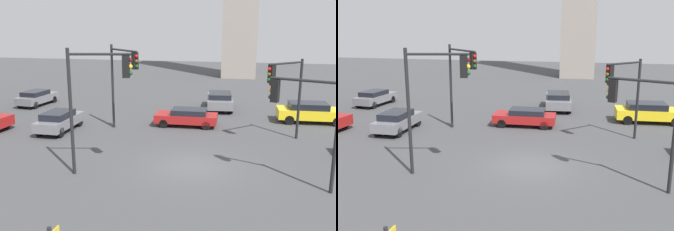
{
  "view_description": "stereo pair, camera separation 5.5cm",
  "coord_description": "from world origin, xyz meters",
  "views": [
    {
      "loc": [
        2.71,
        -18.19,
        6.99
      ],
      "look_at": [
        -1.78,
        2.57,
        1.93
      ],
      "focal_mm": 41.46,
      "sensor_mm": 36.0,
      "label": 1
    },
    {
      "loc": [
        2.76,
        -18.17,
        6.99
      ],
      "look_at": [
        -1.78,
        2.57,
        1.93
      ],
      "focal_mm": 41.46,
      "sensor_mm": 36.0,
      "label": 2
    }
  ],
  "objects": [
    {
      "name": "ground_plane",
      "position": [
        0.0,
        0.0,
        0.0
      ],
      "size": [
        108.97,
        108.97,
        0.0
      ],
      "primitive_type": "plane",
      "color": "#424244"
    },
    {
      "name": "traffic_light_0",
      "position": [
        -5.3,
        5.23,
        3.99
      ],
      "size": [
        2.58,
        2.45,
        5.65
      ],
      "rotation": [
        0.0,
        0.0,
        -0.76
      ],
      "color": "black",
      "rests_on": "ground_plane"
    },
    {
      "name": "traffic_light_1",
      "position": [
        4.71,
        5.24,
        3.53
      ],
      "size": [
        2.13,
        2.11,
        4.94
      ],
      "rotation": [
        0.0,
        0.0,
        -2.36
      ],
      "color": "black",
      "rests_on": "ground_plane"
    },
    {
      "name": "traffic_light_2",
      "position": [
        4.97,
        -1.36,
        3.49
      ],
      "size": [
        2.84,
        1.3,
        4.93
      ],
      "rotation": [
        0.0,
        0.0,
        2.75
      ],
      "color": "black",
      "rests_on": "ground_plane"
    },
    {
      "name": "traffic_light_3",
      "position": [
        -4.13,
        -1.9,
        4.16
      ],
      "size": [
        2.91,
        0.8,
        5.94
      ],
      "rotation": [
        0.0,
        0.0,
        0.21
      ],
      "color": "black",
      "rests_on": "ground_plane"
    },
    {
      "name": "car_0",
      "position": [
        0.24,
        13.64,
        0.77
      ],
      "size": [
        2.48,
        4.8,
        1.42
      ],
      "rotation": [
        0.0,
        0.0,
        1.67
      ],
      "color": "slate",
      "rests_on": "ground_plane"
    },
    {
      "name": "car_1",
      "position": [
        -15.51,
        11.88,
        0.7
      ],
      "size": [
        2.07,
        4.17,
        1.3
      ],
      "rotation": [
        0.0,
        0.0,
        1.48
      ],
      "color": "slate",
      "rests_on": "ground_plane"
    },
    {
      "name": "car_3",
      "position": [
        6.99,
        10.56,
        0.78
      ],
      "size": [
        4.83,
        2.28,
        1.46
      ],
      "rotation": [
        0.0,
        0.0,
        0.05
      ],
      "color": "yellow",
      "rests_on": "ground_plane"
    },
    {
      "name": "car_5",
      "position": [
        -9.57,
        4.58,
        0.74
      ],
      "size": [
        1.72,
        4.11,
        1.37
      ],
      "rotation": [
        0.0,
        0.0,
        1.57
      ],
      "color": "slate",
      "rests_on": "ground_plane"
    },
    {
      "name": "car_6",
      "position": [
        -1.53,
        7.69,
        0.67
      ],
      "size": [
        4.32,
        1.91,
        1.22
      ],
      "rotation": [
        0.0,
        0.0,
        3.17
      ],
      "color": "maroon",
      "rests_on": "ground_plane"
    }
  ]
}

